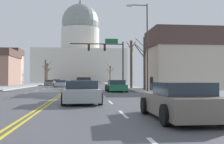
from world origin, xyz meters
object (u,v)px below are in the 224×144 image
object	(u,v)px
sedan_oncoming_02	(56,82)
bicycle_parked	(165,90)
street_lamp_right	(145,40)
pedestrian_00	(152,82)
sedan_near_01	(116,86)
sedan_oncoming_00	(61,84)
pickup_truck_near_00	(84,84)
signal_gantry	(109,53)
sedan_near_03	(82,92)
sedan_near_02	(81,89)
sedan_oncoming_01	(50,83)
sedan_near_04	(180,102)

from	to	relation	value
sedan_oncoming_02	bicycle_parked	world-z (taller)	sedan_oncoming_02
street_lamp_right	pedestrian_00	xyz separation A→B (m)	(1.13, 1.77, -4.22)
sedan_near_01	bicycle_parked	world-z (taller)	sedan_near_01
sedan_oncoming_00	bicycle_parked	bearing A→B (deg)	-67.81
sedan_oncoming_02	pedestrian_00	distance (m)	42.61
pickup_truck_near_00	sedan_near_01	bearing A→B (deg)	-64.16
pickup_truck_near_00	sedan_oncoming_00	distance (m)	10.69
signal_gantry	sedan_near_03	size ratio (longest dim) A/B	1.70
signal_gantry	pedestrian_00	size ratio (longest dim) A/B	4.91
sedan_near_02	pedestrian_00	world-z (taller)	pedestrian_00
signal_gantry	sedan_near_01	bearing A→B (deg)	-90.74
sedan_near_03	sedan_oncoming_00	bearing A→B (deg)	97.39
pedestrian_00	sedan_near_03	bearing A→B (deg)	-120.12
pickup_truck_near_00	sedan_oncoming_01	xyz separation A→B (m)	(-7.01, 20.08, -0.16)
sedan_near_01	sedan_near_04	xyz separation A→B (m)	(-0.07, -19.20, 0.00)
pickup_truck_near_00	sedan_near_03	size ratio (longest dim) A/B	1.14
sedan_near_01	sedan_oncoming_00	distance (m)	18.64
street_lamp_right	sedan_near_02	xyz separation A→B (m)	(-6.23, -5.02, -4.65)
street_lamp_right	sedan_oncoming_01	distance (m)	32.51
sedan_oncoming_02	pedestrian_00	bearing A→B (deg)	-70.39
sedan_oncoming_01	bicycle_parked	distance (m)	37.70
signal_gantry	sedan_near_04	world-z (taller)	signal_gantry
sedan_near_01	sedan_oncoming_00	world-z (taller)	sedan_near_01
street_lamp_right	sedan_oncoming_02	bearing A→B (deg)	107.45
sedan_near_02	bicycle_parked	world-z (taller)	sedan_near_02
sedan_near_01	sedan_oncoming_01	bearing A→B (deg)	111.03
sedan_near_01	sedan_near_02	world-z (taller)	sedan_near_02
street_lamp_right	sedan_oncoming_01	world-z (taller)	street_lamp_right
sedan_near_04	sedan_oncoming_02	xyz separation A→B (m)	(-10.45, 58.99, 0.01)
sedan_near_01	sedan_near_04	size ratio (longest dim) A/B	1.05
sedan_near_04	sedan_oncoming_00	bearing A→B (deg)	101.31
sedan_near_04	sedan_oncoming_01	distance (m)	47.61
pickup_truck_near_00	street_lamp_right	bearing A→B (deg)	-56.60
pickup_truck_near_00	sedan_oncoming_01	distance (m)	21.27
bicycle_parked	pickup_truck_near_00	bearing A→B (deg)	112.82
signal_gantry	sedan_near_04	size ratio (longest dim) A/B	1.84
sedan_near_02	bicycle_parked	distance (m)	6.55
street_lamp_right	sedan_near_04	world-z (taller)	street_lamp_right
sedan_oncoming_01	bicycle_parked	xyz separation A→B (m)	(13.39, -35.24, -0.07)
signal_gantry	pedestrian_00	xyz separation A→B (m)	(3.64, -11.12, -4.20)
sedan_oncoming_01	street_lamp_right	bearing A→B (deg)	-65.91
street_lamp_right	pickup_truck_near_00	bearing A→B (deg)	123.40
sedan_near_02	sedan_near_03	world-z (taller)	sedan_near_02
signal_gantry	sedan_oncoming_00	size ratio (longest dim) A/B	1.68
sedan_near_04	sedan_oncoming_01	world-z (taller)	sedan_near_04
sedan_near_04	street_lamp_right	bearing A→B (deg)	80.96
sedan_oncoming_02	sedan_near_03	bearing A→B (deg)	-82.35
pedestrian_00	bicycle_parked	size ratio (longest dim) A/B	0.91
pickup_truck_near_00	sedan_oncoming_02	xyz separation A→B (m)	(-7.05, 32.62, -0.12)
sedan_near_01	sedan_oncoming_01	world-z (taller)	sedan_near_01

